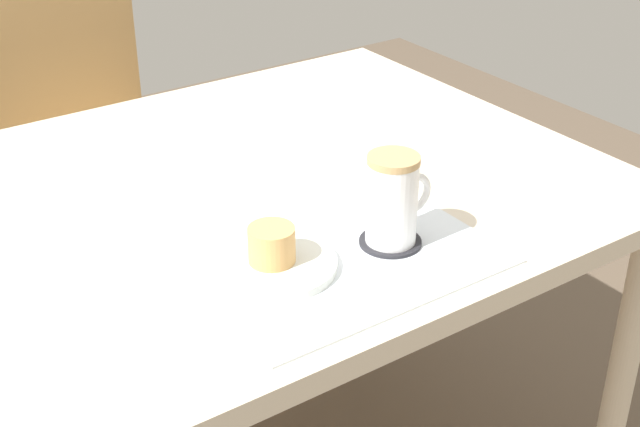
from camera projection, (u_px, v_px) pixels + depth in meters
The scene contains 7 objects.
dining_table at pixel (218, 232), 1.45m from camera, with size 1.28×0.91×0.71m.
wooden_chair at pixel (94, 143), 2.17m from camera, with size 0.45×0.45×0.84m.
placemat at pixel (336, 255), 1.25m from camera, with size 0.42×0.33×0.00m, color white.
pastry_plate at pixel (272, 264), 1.22m from camera, with size 0.18×0.18×0.01m, color silver.
pastry at pixel (272, 245), 1.20m from camera, with size 0.06×0.06×0.05m, color #E0A860.
coffee_coaster at pixel (390, 242), 1.28m from camera, with size 0.09×0.09×0.01m, color #232328.
coffee_mug at pixel (393, 199), 1.25m from camera, with size 0.11×0.07×0.13m.
Camera 1 is at (-0.57, -1.13, 1.37)m, focal length 50.00 mm.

